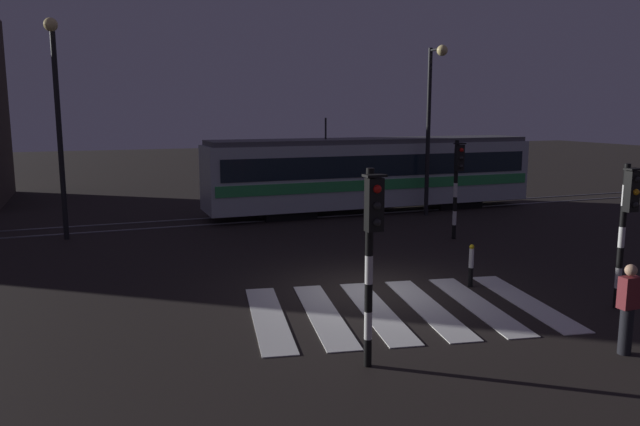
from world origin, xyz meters
TOP-DOWN VIEW (x-y plane):
  - ground_plane at (0.00, 0.00)m, footprint 120.00×120.00m
  - rail_near at (0.00, 10.33)m, footprint 80.00×0.12m
  - rail_far at (0.00, 11.76)m, footprint 80.00×0.12m
  - crosswalk_zebra at (0.00, -1.60)m, footprint 7.43×5.49m
  - traffic_light_corner_far_right at (5.43, 4.55)m, footprint 0.36×0.42m
  - traffic_light_kerb_mid_left at (-2.06, -4.22)m, footprint 0.36×0.42m
  - traffic_light_corner_near_right at (4.64, -3.33)m, footprint 0.36×0.42m
  - street_lamp_trackside_right at (7.05, 9.03)m, footprint 0.44×1.21m
  - street_lamp_trackside_left at (-7.31, 9.17)m, footprint 0.44×1.21m
  - tram at (5.32, 11.04)m, footprint 15.04×2.58m
  - pedestrian_waiting_at_kerb at (2.64, -5.34)m, footprint 0.36×0.24m
  - bollard_island_edge at (2.52, -0.61)m, footprint 0.12×0.12m

SIDE VIEW (x-z plane):
  - ground_plane at x=0.00m, z-range 0.00..0.00m
  - crosswalk_zebra at x=0.00m, z-range 0.00..0.02m
  - rail_near at x=0.00m, z-range 0.00..0.03m
  - rail_far at x=0.00m, z-range 0.00..0.03m
  - bollard_island_edge at x=2.52m, z-range 0.00..1.11m
  - pedestrian_waiting_at_kerb at x=2.64m, z-range 0.02..1.73m
  - tram at x=5.32m, z-range -0.33..3.82m
  - traffic_light_corner_near_right at x=4.64m, z-range 0.53..3.84m
  - traffic_light_corner_far_right at x=5.43m, z-range 0.55..4.01m
  - traffic_light_kerb_mid_left at x=-2.06m, z-range 0.56..4.07m
  - street_lamp_trackside_right at x=7.05m, z-range 0.96..8.00m
  - street_lamp_trackside_left at x=-7.31m, z-range 0.97..8.35m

